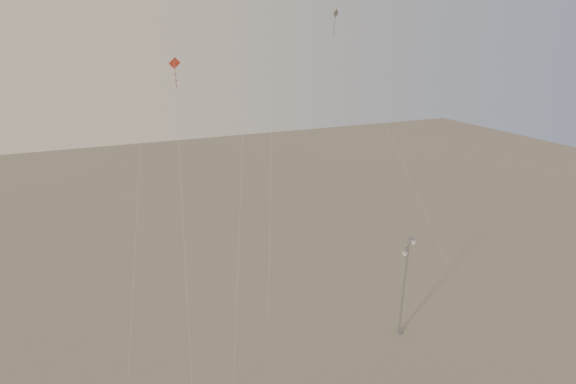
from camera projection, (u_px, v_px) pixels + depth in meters
name	position (u px, v px, depth m)	size (l,w,h in m)	color
ground	(338.00, 365.00, 32.01)	(160.00, 160.00, 0.00)	gray
street_lamp	(404.00, 284.00, 33.98)	(1.55, 0.90, 8.32)	#93959B
kite_1	(247.00, 33.00, 28.37)	(4.80, 7.13, 30.89)	#322E2A
kite_3	(180.00, 171.00, 24.26)	(1.59, 4.56, 21.13)	maroon
kite_4	(366.00, 81.00, 39.53)	(10.45, 7.27, 24.45)	#322E2A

